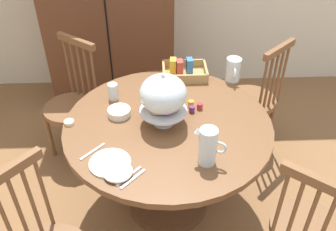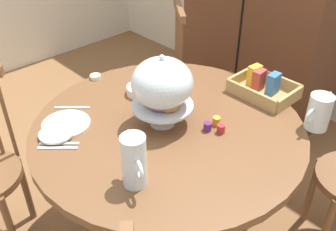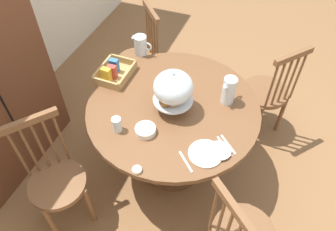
{
  "view_description": "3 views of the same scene",
  "coord_description": "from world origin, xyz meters",
  "px_view_note": "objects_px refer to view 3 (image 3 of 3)",
  "views": [
    {
      "loc": [
        -0.01,
        -1.62,
        2.08
      ],
      "look_at": [
        0.06,
        0.1,
        0.79
      ],
      "focal_mm": 38.9,
      "sensor_mm": 36.0,
      "label": 1
    },
    {
      "loc": [
        1.1,
        -0.88,
        1.77
      ],
      "look_at": [
        0.06,
        0.1,
        0.79
      ],
      "focal_mm": 41.08,
      "sensor_mm": 36.0,
      "label": 2
    },
    {
      "loc": [
        -1.46,
        -0.46,
        2.44
      ],
      "look_at": [
        -0.04,
        0.1,
        0.74
      ],
      "focal_mm": 34.95,
      "sensor_mm": 36.0,
      "label": 3
    }
  ],
  "objects_px": {
    "pastry_stand_with_dome": "(173,89)",
    "drinking_glass": "(117,124)",
    "dining_table": "(173,124)",
    "cereal_bowl": "(145,130)",
    "windsor_chair_far_side": "(267,93)",
    "milk_pitcher": "(229,91)",
    "orange_juice_pitcher": "(141,46)",
    "china_plate_small": "(219,151)",
    "windsor_chair_near_window": "(140,61)",
    "china_plate_large": "(205,154)",
    "butter_dish": "(137,170)",
    "windsor_chair_by_cabinet": "(56,181)",
    "cereal_basket": "(114,72)"
  },
  "relations": [
    {
      "from": "windsor_chair_near_window",
      "to": "windsor_chair_by_cabinet",
      "type": "xyz_separation_m",
      "value": [
        -1.41,
        -0.02,
        0.0
      ]
    },
    {
      "from": "dining_table",
      "to": "cereal_basket",
      "type": "bearing_deg",
      "value": 76.39
    },
    {
      "from": "windsor_chair_near_window",
      "to": "milk_pitcher",
      "type": "relative_size",
      "value": 4.53
    },
    {
      "from": "windsor_chair_far_side",
      "to": "china_plate_small",
      "type": "bearing_deg",
      "value": 168.87
    },
    {
      "from": "windsor_chair_far_side",
      "to": "cereal_bowl",
      "type": "bearing_deg",
      "value": 145.19
    },
    {
      "from": "dining_table",
      "to": "china_plate_small",
      "type": "bearing_deg",
      "value": -122.96
    },
    {
      "from": "windsor_chair_by_cabinet",
      "to": "drinking_glass",
      "type": "height_order",
      "value": "windsor_chair_by_cabinet"
    },
    {
      "from": "china_plate_small",
      "to": "drinking_glass",
      "type": "height_order",
      "value": "drinking_glass"
    },
    {
      "from": "china_plate_large",
      "to": "china_plate_small",
      "type": "bearing_deg",
      "value": -58.51
    },
    {
      "from": "windsor_chair_by_cabinet",
      "to": "butter_dish",
      "type": "relative_size",
      "value": 16.25
    },
    {
      "from": "china_plate_large",
      "to": "china_plate_small",
      "type": "distance_m",
      "value": 0.09
    },
    {
      "from": "windsor_chair_near_window",
      "to": "butter_dish",
      "type": "bearing_deg",
      "value": -154.94
    },
    {
      "from": "dining_table",
      "to": "china_plate_small",
      "type": "xyz_separation_m",
      "value": [
        -0.27,
        -0.42,
        0.22
      ]
    },
    {
      "from": "windsor_chair_far_side",
      "to": "china_plate_large",
      "type": "xyz_separation_m",
      "value": [
        -1.02,
        0.27,
        0.29
      ]
    },
    {
      "from": "china_plate_large",
      "to": "butter_dish",
      "type": "height_order",
      "value": "butter_dish"
    },
    {
      "from": "windsor_chair_by_cabinet",
      "to": "cereal_bowl",
      "type": "distance_m",
      "value": 0.73
    },
    {
      "from": "cereal_bowl",
      "to": "china_plate_small",
      "type": "bearing_deg",
      "value": -87.11
    },
    {
      "from": "china_plate_small",
      "to": "windsor_chair_near_window",
      "type": "bearing_deg",
      "value": 46.7
    },
    {
      "from": "pastry_stand_with_dome",
      "to": "drinking_glass",
      "type": "height_order",
      "value": "pastry_stand_with_dome"
    },
    {
      "from": "orange_juice_pitcher",
      "to": "milk_pitcher",
      "type": "height_order",
      "value": "milk_pitcher"
    },
    {
      "from": "windsor_chair_near_window",
      "to": "drinking_glass",
      "type": "distance_m",
      "value": 1.15
    },
    {
      "from": "china_plate_large",
      "to": "butter_dish",
      "type": "bearing_deg",
      "value": 127.95
    },
    {
      "from": "dining_table",
      "to": "windsor_chair_near_window",
      "type": "distance_m",
      "value": 0.93
    },
    {
      "from": "windsor_chair_by_cabinet",
      "to": "windsor_chair_far_side",
      "type": "bearing_deg",
      "value": -40.32
    },
    {
      "from": "butter_dish",
      "to": "dining_table",
      "type": "bearing_deg",
      "value": -0.76
    },
    {
      "from": "orange_juice_pitcher",
      "to": "china_plate_small",
      "type": "distance_m",
      "value": 1.16
    },
    {
      "from": "pastry_stand_with_dome",
      "to": "drinking_glass",
      "type": "bearing_deg",
      "value": 139.1
    },
    {
      "from": "china_plate_large",
      "to": "cereal_bowl",
      "type": "height_order",
      "value": "cereal_bowl"
    },
    {
      "from": "china_plate_large",
      "to": "china_plate_small",
      "type": "xyz_separation_m",
      "value": [
        0.05,
        -0.08,
        0.01
      ]
    },
    {
      "from": "dining_table",
      "to": "windsor_chair_far_side",
      "type": "distance_m",
      "value": 0.93
    },
    {
      "from": "windsor_chair_far_side",
      "to": "orange_juice_pitcher",
      "type": "bearing_deg",
      "value": 101.77
    },
    {
      "from": "dining_table",
      "to": "cereal_bowl",
      "type": "distance_m",
      "value": 0.38
    },
    {
      "from": "dining_table",
      "to": "cereal_bowl",
      "type": "xyz_separation_m",
      "value": [
        -0.3,
        0.08,
        0.22
      ]
    },
    {
      "from": "windsor_chair_near_window",
      "to": "windsor_chair_far_side",
      "type": "distance_m",
      "value": 1.22
    },
    {
      "from": "windsor_chair_near_window",
      "to": "china_plate_small",
      "type": "distance_m",
      "value": 1.44
    },
    {
      "from": "windsor_chair_far_side",
      "to": "china_plate_small",
      "type": "relative_size",
      "value": 6.5
    },
    {
      "from": "windsor_chair_near_window",
      "to": "drinking_glass",
      "type": "relative_size",
      "value": 8.86
    },
    {
      "from": "drinking_glass",
      "to": "butter_dish",
      "type": "height_order",
      "value": "drinking_glass"
    },
    {
      "from": "orange_juice_pitcher",
      "to": "cereal_basket",
      "type": "distance_m",
      "value": 0.35
    },
    {
      "from": "cereal_basket",
      "to": "dining_table",
      "type": "bearing_deg",
      "value": -103.61
    },
    {
      "from": "dining_table",
      "to": "cereal_basket",
      "type": "relative_size",
      "value": 3.96
    },
    {
      "from": "dining_table",
      "to": "butter_dish",
      "type": "relative_size",
      "value": 20.87
    },
    {
      "from": "windsor_chair_by_cabinet",
      "to": "orange_juice_pitcher",
      "type": "height_order",
      "value": "windsor_chair_by_cabinet"
    },
    {
      "from": "orange_juice_pitcher",
      "to": "cereal_bowl",
      "type": "xyz_separation_m",
      "value": [
        -0.77,
        -0.39,
        -0.05
      ]
    },
    {
      "from": "windsor_chair_far_side",
      "to": "milk_pitcher",
      "type": "relative_size",
      "value": 4.53
    },
    {
      "from": "milk_pitcher",
      "to": "cereal_bowl",
      "type": "distance_m",
      "value": 0.65
    },
    {
      "from": "cereal_basket",
      "to": "milk_pitcher",
      "type": "bearing_deg",
      "value": -86.4
    },
    {
      "from": "windsor_chair_far_side",
      "to": "butter_dish",
      "type": "bearing_deg",
      "value": 154.44
    },
    {
      "from": "dining_table",
      "to": "orange_juice_pitcher",
      "type": "relative_size",
      "value": 6.73
    },
    {
      "from": "windsor_chair_near_window",
      "to": "windsor_chair_by_cabinet",
      "type": "relative_size",
      "value": 1.0
    }
  ]
}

